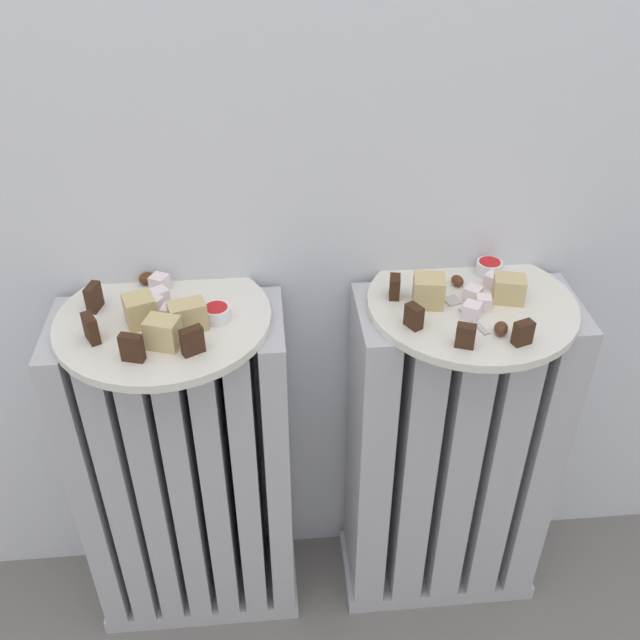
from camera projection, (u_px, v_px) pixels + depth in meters
radiator_left at (188, 477)px, 1.14m from camera, size 0.33×0.16×0.60m
radiator_right at (448, 459)px, 1.17m from camera, size 0.33×0.16×0.60m
plate_left at (164, 320)px, 0.96m from camera, size 0.29×0.29×0.01m
plate_right at (471, 304)px, 0.99m from camera, size 0.29×0.29×0.01m
dark_cake_slice_left_0 at (94, 297)px, 0.96m from camera, size 0.02×0.03×0.04m
dark_cake_slice_left_1 at (91, 328)px, 0.90m from camera, size 0.02×0.03×0.04m
dark_cake_slice_left_2 at (132, 348)px, 0.87m from camera, size 0.03×0.02×0.04m
dark_cake_slice_left_3 at (192, 341)px, 0.88m from camera, size 0.03×0.02×0.04m
marble_cake_slice_left_0 at (140, 310)px, 0.93m from camera, size 0.05×0.05×0.04m
marble_cake_slice_left_1 at (188, 316)px, 0.92m from camera, size 0.05×0.04×0.04m
marble_cake_slice_left_2 at (163, 333)px, 0.89m from camera, size 0.05×0.04×0.04m
turkish_delight_left_0 at (154, 305)px, 0.96m from camera, size 0.03×0.03×0.02m
turkish_delight_left_1 at (170, 313)px, 0.94m from camera, size 0.02×0.02×0.02m
turkish_delight_left_2 at (160, 283)px, 1.00m from camera, size 0.03×0.03×0.02m
turkish_delight_left_3 at (160, 296)px, 0.98m from camera, size 0.03×0.03×0.02m
medjool_date_left_0 at (147, 278)px, 1.02m from camera, size 0.03×0.03×0.02m
medjool_date_left_1 at (189, 305)px, 0.96m from camera, size 0.02×0.02×0.01m
jam_bowl_left at (217, 313)px, 0.94m from camera, size 0.04×0.04×0.02m
dark_cake_slice_right_0 at (395, 287)px, 0.99m from camera, size 0.02×0.03×0.03m
dark_cake_slice_right_1 at (414, 316)px, 0.93m from camera, size 0.02×0.03×0.03m
dark_cake_slice_right_2 at (466, 336)px, 0.89m from camera, size 0.03×0.02×0.03m
dark_cake_slice_right_3 at (523, 333)px, 0.90m from camera, size 0.03×0.02×0.03m
marble_cake_slice_right_0 at (509, 289)px, 0.98m from camera, size 0.05×0.04×0.04m
marble_cake_slice_right_1 at (429, 291)px, 0.97m from camera, size 0.05×0.04×0.04m
turkish_delight_right_0 at (473, 294)px, 0.98m from camera, size 0.03×0.03×0.02m
turkish_delight_right_1 at (472, 311)px, 0.95m from camera, size 0.03×0.03×0.02m
turkish_delight_right_2 at (493, 281)px, 1.01m from camera, size 0.03×0.03×0.02m
turkish_delight_right_3 at (483, 303)px, 0.96m from camera, size 0.02×0.02×0.02m
medjool_date_right_0 at (501, 328)px, 0.92m from camera, size 0.02×0.03×0.02m
medjool_date_right_1 at (457, 281)px, 1.02m from camera, size 0.02×0.03×0.01m
jam_bowl_right at (489, 267)px, 1.04m from camera, size 0.04×0.04×0.02m
fork at (463, 311)px, 0.96m from camera, size 0.04×0.10×0.00m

